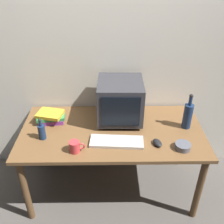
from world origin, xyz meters
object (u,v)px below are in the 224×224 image
cd_spindle (183,146)px  book_stack (51,117)px  computer_mouse (157,143)px  crt_monitor (120,101)px  keyboard (117,142)px  mug (75,147)px  bottle_short (42,131)px  bottle_tall (188,115)px

cd_spindle → book_stack: bearing=160.5°
computer_mouse → cd_spindle: size_ratio=0.83×
crt_monitor → keyboard: crt_monitor is taller
keyboard → book_stack: 0.65m
computer_mouse → cd_spindle: cd_spindle is taller
cd_spindle → computer_mouse: bearing=165.3°
mug → cd_spindle: mug is taller
crt_monitor → mug: crt_monitor is taller
keyboard → mug: size_ratio=3.50×
keyboard → bottle_short: (-0.60, 0.07, 0.06)m
crt_monitor → book_stack: size_ratio=1.55×
keyboard → bottle_short: size_ratio=2.23×
cd_spindle → bottle_short: bearing=172.7°
keyboard → mug: (-0.32, -0.10, 0.03)m
bottle_short → book_stack: 0.24m
keyboard → mug: bearing=-159.3°
book_stack → cd_spindle: 1.14m
keyboard → cd_spindle: cd_spindle is taller
bottle_tall → cd_spindle: bottle_tall is taller
keyboard → cd_spindle: 0.51m
computer_mouse → bottle_tall: size_ratio=0.31×
bottle_tall → book_stack: 1.18m
crt_monitor → computer_mouse: crt_monitor is taller
bottle_short → keyboard: bearing=-6.4°
mug → crt_monitor: bearing=50.6°
crt_monitor → book_stack: bearing=-177.4°
keyboard → mug: mug is taller
mug → cd_spindle: (0.82, 0.02, -0.02)m
bottle_short → bottle_tall: bearing=6.8°
keyboard → computer_mouse: (0.32, -0.02, 0.01)m
book_stack → keyboard: bearing=-28.3°
computer_mouse → book_stack: bearing=143.9°
computer_mouse → mug: bearing=170.8°
crt_monitor → keyboard: (-0.04, -0.34, -0.18)m
keyboard → book_stack: size_ratio=1.65×
crt_monitor → cd_spindle: size_ratio=3.29×
bottle_tall → book_stack: bottle_tall is taller
book_stack → mug: bearing=-57.7°
crt_monitor → keyboard: 0.38m
book_stack → bottle_tall: bearing=-4.8°
computer_mouse → bottle_tall: bearing=23.9°
bottle_tall → cd_spindle: size_ratio=2.68×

